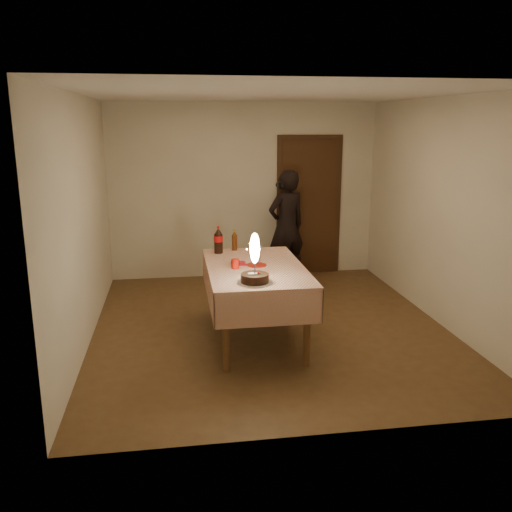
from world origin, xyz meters
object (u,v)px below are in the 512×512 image
red_plate (256,265)px  red_cup (235,264)px  birthday_cake (255,270)px  cola_bottle (218,240)px  dining_table (255,276)px  amber_bottle_left (235,240)px  clear_cup (257,260)px  photographer (286,226)px

red_plate → red_cup: (-0.24, -0.09, 0.05)m
birthday_cake → cola_bottle: bearing=100.9°
dining_table → red_plate: red_plate is taller
red_cup → dining_table: bearing=16.5°
birthday_cake → amber_bottle_left: (-0.04, 1.36, -0.00)m
amber_bottle_left → red_cup: bearing=-96.1°
red_cup → amber_bottle_left: (0.09, 0.82, 0.07)m
birthday_cake → clear_cup: size_ratio=5.35×
cola_bottle → amber_bottle_left: (0.20, 0.11, -0.03)m
red_cup → clear_cup: 0.30m
red_cup → photographer: size_ratio=0.06×
clear_cup → photographer: photographer is taller
birthday_cake → red_plate: 0.65m
red_plate → clear_cup: (0.02, 0.07, 0.04)m
dining_table → cola_bottle: bearing=117.5°
dining_table → amber_bottle_left: size_ratio=6.75×
dining_table → clear_cup: (0.03, 0.09, 0.15)m
dining_table → red_cup: 0.28m
red_plate → red_cup: bearing=-158.6°
red_plate → photographer: photographer is taller
birthday_cake → red_cup: 0.55m
birthday_cake → photographer: bearing=72.3°
clear_cup → photographer: size_ratio=0.05×
red_plate → photographer: (0.77, 2.15, -0.01)m
red_plate → clear_cup: size_ratio=2.44×
red_plate → birthday_cake: bearing=-100.1°
cola_bottle → red_cup: bearing=-80.9°
red_plate → red_cup: 0.26m
red_plate → amber_bottle_left: size_ratio=0.86×
red_cup → clear_cup: red_cup is taller
dining_table → red_cup: (-0.22, -0.07, 0.16)m
cola_bottle → birthday_cake: bearing=-79.1°
red_plate → amber_bottle_left: (-0.15, 0.73, 0.11)m
dining_table → amber_bottle_left: 0.80m
red_plate → photographer: size_ratio=0.13×
red_cup → cola_bottle: cola_bottle is taller
red_plate → cola_bottle: size_ratio=0.69×
dining_table → amber_bottle_left: (-0.13, 0.76, 0.23)m
amber_bottle_left → cola_bottle: bearing=-150.4°
photographer → dining_table: bearing=-110.0°
amber_bottle_left → dining_table: bearing=-79.9°
birthday_cake → photographer: photographer is taller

